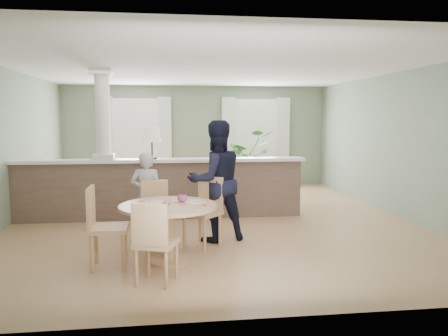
{
  "coord_description": "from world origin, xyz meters",
  "views": [
    {
      "loc": [
        -0.75,
        -7.77,
        1.84
      ],
      "look_at": [
        0.11,
        -1.0,
        1.06
      ],
      "focal_mm": 35.0,
      "sensor_mm": 36.0,
      "label": 1
    }
  ],
  "objects": [
    {
      "name": "ground",
      "position": [
        0.0,
        0.0,
        0.0
      ],
      "size": [
        8.0,
        8.0,
        0.0
      ],
      "primitive_type": "plane",
      "color": "tan",
      "rests_on": "ground"
    },
    {
      "name": "room_shell",
      "position": [
        -0.03,
        0.63,
        1.81
      ],
      "size": [
        7.02,
        8.02,
        2.71
      ],
      "color": "gray",
      "rests_on": "ground"
    },
    {
      "name": "pony_wall",
      "position": [
        -0.99,
        0.2,
        0.71
      ],
      "size": [
        5.32,
        0.38,
        2.7
      ],
      "color": "brown",
      "rests_on": "ground"
    },
    {
      "name": "sofa",
      "position": [
        -0.14,
        1.35,
        0.46
      ],
      "size": [
        3.17,
        1.28,
        0.92
      ],
      "primitive_type": "imported",
      "rotation": [
        0.0,
        0.0,
        0.02
      ],
      "color": "brown",
      "rests_on": "ground"
    },
    {
      "name": "houseplant",
      "position": [
        1.17,
        3.2,
        0.77
      ],
      "size": [
        1.82,
        1.75,
        1.55
      ],
      "primitive_type": "imported",
      "rotation": [
        0.0,
        0.0,
        0.54
      ],
      "color": "#305D25",
      "rests_on": "ground"
    },
    {
      "name": "dining_table",
      "position": [
        -0.76,
        -2.28,
        0.6
      ],
      "size": [
        1.24,
        1.24,
        0.85
      ],
      "rotation": [
        0.0,
        0.0,
        -0.01
      ],
      "color": "tan",
      "rests_on": "ground"
    },
    {
      "name": "chair_far_boy",
      "position": [
        -0.94,
        -1.47,
        0.52
      ],
      "size": [
        0.51,
        0.51,
        0.94
      ],
      "rotation": [
        0.0,
        0.0,
        0.25
      ],
      "color": "tan",
      "rests_on": "ground"
    },
    {
      "name": "chair_far_man",
      "position": [
        -0.23,
        -1.57,
        0.55
      ],
      "size": [
        0.64,
        0.64,
        1.0
      ],
      "rotation": [
        0.0,
        0.0,
        -0.73
      ],
      "color": "tan",
      "rests_on": "ground"
    },
    {
      "name": "chair_near",
      "position": [
        -0.93,
        -3.05,
        0.52
      ],
      "size": [
        0.54,
        0.54,
        0.94
      ],
      "rotation": [
        0.0,
        0.0,
        2.8
      ],
      "color": "tan",
      "rests_on": "ground"
    },
    {
      "name": "chair_side",
      "position": [
        -1.58,
        -2.38,
        0.56
      ],
      "size": [
        0.46,
        0.46,
        1.01
      ],
      "rotation": [
        0.0,
        0.0,
        1.59
      ],
      "color": "tan",
      "rests_on": "ground"
    },
    {
      "name": "child_person",
      "position": [
        -1.1,
        -1.1,
        0.67
      ],
      "size": [
        0.53,
        0.38,
        1.34
      ],
      "primitive_type": "imported",
      "rotation": [
        0.0,
        0.0,
        3.01
      ],
      "color": "#A4A4AA",
      "rests_on": "ground"
    },
    {
      "name": "man_person",
      "position": [
        -0.06,
        -1.33,
        0.91
      ],
      "size": [
        1.04,
        0.91,
        1.81
      ],
      "primitive_type": "imported",
      "rotation": [
        0.0,
        0.0,
        3.43
      ],
      "color": "black",
      "rests_on": "ground"
    }
  ]
}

